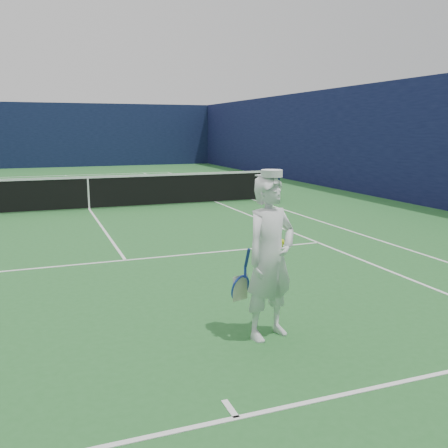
% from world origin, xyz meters
% --- Properties ---
extents(ground, '(80.00, 80.00, 0.00)m').
position_xyz_m(ground, '(0.00, 0.00, 0.00)').
color(ground, '#26652B').
rests_on(ground, ground).
extents(court_markings, '(11.03, 23.83, 0.01)m').
position_xyz_m(court_markings, '(0.00, 0.00, 0.00)').
color(court_markings, white).
rests_on(court_markings, ground).
extents(windscreen_fence, '(20.12, 36.12, 4.00)m').
position_xyz_m(windscreen_fence, '(0.00, 0.00, 2.00)').
color(windscreen_fence, '#0E1635').
rests_on(windscreen_fence, ground).
extents(tennis_net, '(12.88, 0.09, 1.07)m').
position_xyz_m(tennis_net, '(0.00, 0.00, 0.55)').
color(tennis_net, '#141E4C').
rests_on(tennis_net, ground).
extents(tennis_player, '(0.88, 0.64, 1.96)m').
position_xyz_m(tennis_player, '(1.00, -10.44, 0.96)').
color(tennis_player, white).
rests_on(tennis_player, ground).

